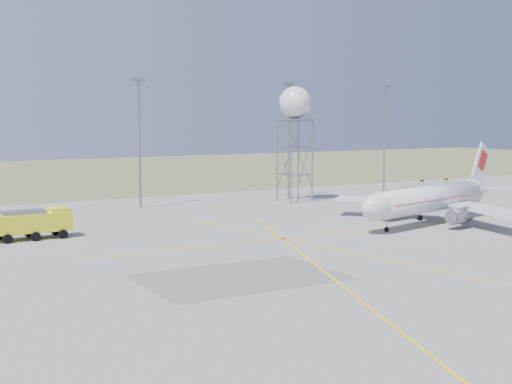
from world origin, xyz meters
TOP-DOWN VIEW (x-y plane):
  - grass_strip at (0.00, 140.00)m, footprint 400.00×120.00m
  - mast_b at (-10.00, 66.00)m, footprint 2.20×0.50m
  - mast_c at (18.00, 66.00)m, footprint 2.20×0.50m
  - mast_d at (40.00, 66.00)m, footprint 2.20×0.50m
  - taxi_sign_near at (55.60, 72.00)m, footprint 1.60×0.17m
  - taxi_sign_far at (62.60, 72.00)m, footprint 1.60×0.17m
  - airliner_main at (18.31, 30.64)m, footprint 31.18×29.67m
  - radar_tower at (16.09, 61.09)m, footprint 5.41×5.41m
  - fire_truck at (-31.39, 45.08)m, footprint 9.08×3.81m

SIDE VIEW (x-z plane):
  - grass_strip at x=0.00m, z-range 0.00..0.03m
  - taxi_sign_near at x=55.60m, z-range 0.29..1.49m
  - taxi_sign_far at x=62.60m, z-range 0.29..1.49m
  - fire_truck at x=-31.39m, z-range -0.07..3.53m
  - airliner_main at x=18.31m, z-range -2.08..8.65m
  - radar_tower at x=16.09m, z-range 1.20..20.78m
  - mast_b at x=-10.00m, z-range 1.82..22.32m
  - mast_c at x=18.00m, z-range 1.82..22.32m
  - mast_d at x=40.00m, z-range 1.82..22.32m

